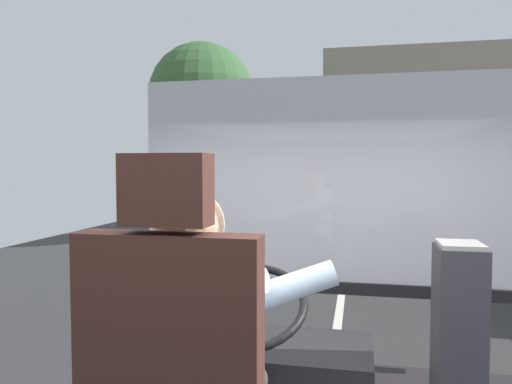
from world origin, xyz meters
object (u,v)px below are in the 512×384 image
(fare_box, at_px, (458,346))
(steering_console, at_px, (267,376))
(parked_car_green, at_px, (509,224))
(bus_driver, at_px, (195,349))

(fare_box, bearing_deg, steering_console, 174.63)
(fare_box, height_order, parked_car_green, fare_box)
(bus_driver, xyz_separation_m, fare_box, (0.94, 1.06, -0.31))
(fare_box, xyz_separation_m, parked_car_green, (3.46, 11.58, -0.68))
(steering_console, height_order, parked_car_green, steering_console)
(bus_driver, xyz_separation_m, steering_console, (0.00, 1.15, -0.58))
(fare_box, relative_size, parked_car_green, 0.25)
(steering_console, distance_m, parked_car_green, 12.31)
(bus_driver, bearing_deg, fare_box, 48.62)
(steering_console, xyz_separation_m, parked_car_green, (4.39, 11.49, -0.41))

